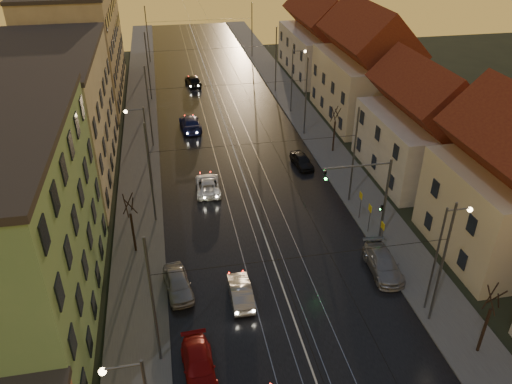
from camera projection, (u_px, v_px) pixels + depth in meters
road at (229, 137)px, 57.21m from camera, size 16.00×120.00×0.04m
sidewalk_left at (141, 143)px, 55.56m from camera, size 4.00×120.00×0.15m
sidewalk_right at (313, 130)px, 58.81m from camera, size 4.00×120.00×0.15m
tram_rail_0 at (210, 138)px, 56.84m from camera, size 0.06×120.00×0.03m
tram_rail_1 at (223, 137)px, 57.07m from camera, size 0.06×120.00×0.03m
tram_rail_2 at (236, 136)px, 57.32m from camera, size 0.06×120.00×0.03m
tram_rail_3 at (248, 135)px, 57.55m from camera, size 0.06×120.00×0.03m
apartment_left_2 at (50, 119)px, 46.25m from camera, size 10.00×20.00×12.00m
apartment_left_3 at (78, 44)px, 66.02m from camera, size 10.00×24.00×14.00m
house_right_1 at (509, 190)px, 36.09m from camera, size 8.67×10.20×10.80m
house_right_2 at (423, 129)px, 47.48m from camera, size 9.18×12.24×9.20m
house_right_3 at (365, 71)px, 59.57m from camera, size 9.18×14.28×11.50m
house_right_4 at (320, 41)px, 75.16m from camera, size 9.18×16.32×10.00m
catenary_pole_l_1 at (153, 304)px, 27.34m from camera, size 0.16×0.16×9.00m
catenary_pole_r_1 at (442, 266)px, 30.14m from camera, size 0.16×0.16×9.00m
catenary_pole_l_2 at (150, 175)px, 40.01m from camera, size 0.16×0.16×9.00m
catenary_pole_r_2 at (354, 157)px, 42.81m from camera, size 0.16×0.16×9.00m
catenary_pole_l_3 at (149, 108)px, 52.68m from camera, size 0.16×0.16×9.00m
catenary_pole_r_3 at (306, 97)px, 55.48m from camera, size 0.16×0.16×9.00m
catenary_pole_l_4 at (148, 67)px, 65.36m from camera, size 0.16×0.16×9.00m
catenary_pole_r_4 at (276, 60)px, 68.16m from camera, size 0.16×0.16×9.00m
catenary_pole_l_5 at (147, 35)px, 80.57m from camera, size 0.16×0.16×9.00m
catenary_pole_r_5 at (252, 30)px, 83.37m from camera, size 0.16×0.16×9.00m
street_lamp_1 at (442, 250)px, 30.87m from camera, size 1.75×0.32×8.00m
street_lamp_2 at (144, 140)px, 44.80m from camera, size 1.75×0.32×8.00m
street_lamp_3 at (294, 75)px, 61.28m from camera, size 1.75×0.32×8.00m
traffic_light_mast at (374, 191)px, 37.59m from camera, size 5.30×0.32×7.20m
bare_tree_0 at (132, 225)px, 37.40m from camera, size 1.09×1.09×5.11m
bare_tree_1 at (487, 322)px, 28.89m from camera, size 1.09×1.09×5.11m
bare_tree_2 at (334, 131)px, 52.58m from camera, size 1.09×1.09×5.11m
driving_car_1 at (240, 292)px, 33.78m from camera, size 1.45×4.09×1.34m
driving_car_2 at (208, 185)px, 46.35m from camera, size 2.39×4.80×1.31m
driving_car_3 at (190, 123)px, 58.65m from camera, size 2.57×5.53×1.56m
driving_car_4 at (193, 81)px, 72.35m from camera, size 2.40×4.72×1.54m
parked_left_2 at (199, 366)px, 28.48m from camera, size 2.02×4.51×1.28m
parked_left_3 at (178, 283)px, 34.44m from camera, size 2.22×4.37×1.42m
parked_right_1 at (383, 264)px, 36.30m from camera, size 2.30×5.01×1.42m
parked_right_2 at (302, 161)px, 50.62m from camera, size 1.95×4.00×1.31m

